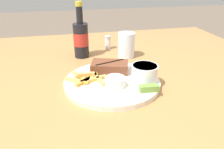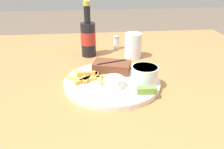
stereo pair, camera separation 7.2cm
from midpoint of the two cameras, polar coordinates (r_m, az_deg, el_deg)
The scene contains 11 objects.
dining_table at distance 0.77m, azimuth -2.70°, elevation -6.66°, with size 1.46×1.35×0.72m.
dinner_plate at distance 0.73m, azimuth -2.81°, elevation -2.11°, with size 0.32×0.32×0.02m.
steak_portion at distance 0.79m, azimuth -3.22°, elevation 1.98°, with size 0.15×0.11×0.04m.
fries_pile at distance 0.74m, azimuth -9.20°, elevation -0.90°, with size 0.14×0.13×0.02m.
coleslaw_cup at distance 0.71m, azimuth 5.67°, elevation 0.56°, with size 0.09×0.09×0.05m.
dipping_sauce_cup at distance 0.68m, azimuth -2.22°, elevation -1.92°, with size 0.06×0.06×0.03m.
pickle_spear at distance 0.66m, azimuth 6.61°, elevation -3.68°, with size 0.06×0.03×0.02m.
fork_utensil at distance 0.70m, azimuth -8.92°, elevation -3.05°, with size 0.13×0.06×0.00m.
beer_bottle at distance 0.97m, azimuth -10.27°, elevation 9.29°, with size 0.06×0.06×0.24m.
drinking_glass at distance 0.96m, azimuth 1.59°, elevation 7.66°, with size 0.07×0.07×0.11m.
salt_shaker at distance 1.07m, azimuth -3.08°, elevation 8.35°, with size 0.03×0.03×0.07m.
Camera 1 is at (-0.14, -0.63, 1.07)m, focal length 35.00 mm.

